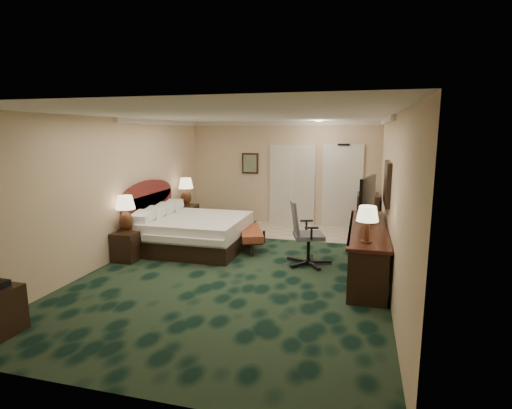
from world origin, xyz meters
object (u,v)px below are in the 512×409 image
(nightstand_far, at_px, (186,217))
(lamp_far, at_px, (186,192))
(lamp_near, at_px, (126,213))
(desk, at_px, (367,250))
(bed_bench, at_px, (251,239))
(desk_chair, at_px, (309,233))
(nightstand_near, at_px, (128,246))
(tv, at_px, (368,198))
(bed, at_px, (194,233))
(minibar, at_px, (367,214))

(nightstand_far, bearing_deg, lamp_far, -32.97)
(lamp_near, xyz_separation_m, desk, (4.46, 0.35, -0.48))
(nightstand_far, relative_size, lamp_far, 0.90)
(bed_bench, bearing_deg, desk_chair, -48.90)
(nightstand_near, height_order, lamp_far, lamp_far)
(bed_bench, height_order, tv, tv)
(bed, bearing_deg, desk_chair, -10.25)
(bed_bench, bearing_deg, minibar, 20.03)
(nightstand_far, distance_m, desk, 4.92)
(bed_bench, relative_size, tv, 1.21)
(lamp_far, bearing_deg, minibar, 10.06)
(nightstand_near, bearing_deg, desk, 5.26)
(desk, bearing_deg, nightstand_near, -174.74)
(lamp_far, xyz_separation_m, desk_chair, (3.34, -1.96, -0.36))
(bed_bench, xyz_separation_m, desk, (2.34, -0.93, 0.21))
(lamp_near, xyz_separation_m, desk_chair, (3.42, 0.57, -0.30))
(desk_chair, bearing_deg, lamp_far, 132.80)
(tv, height_order, desk_chair, tv)
(nightstand_near, distance_m, minibar, 5.59)
(nightstand_far, bearing_deg, minibar, 9.76)
(bed, xyz_separation_m, tv, (3.50, -0.01, 0.90))
(desk, xyz_separation_m, tv, (-0.02, 0.66, 0.81))
(nightstand_near, relative_size, bed_bench, 0.46)
(tv, relative_size, minibar, 1.06)
(nightstand_far, height_order, lamp_far, lamp_far)
(lamp_near, relative_size, desk_chair, 0.57)
(lamp_far, xyz_separation_m, desk, (4.37, -2.18, -0.54))
(lamp_near, bearing_deg, lamp_far, 88.08)
(nightstand_far, xyz_separation_m, desk_chair, (3.36, -1.98, 0.29))
(bed, height_order, lamp_near, lamp_near)
(tv, bearing_deg, lamp_near, -153.29)
(nightstand_near, distance_m, bed_bench, 2.47)
(lamp_far, distance_m, tv, 4.62)
(minibar, bearing_deg, nightstand_near, -142.93)
(bed, height_order, nightstand_far, bed)
(lamp_near, bearing_deg, minibar, 36.41)
(bed_bench, bearing_deg, nightstand_near, -167.96)
(desk, relative_size, minibar, 3.02)
(bed, distance_m, desk_chair, 2.54)
(nightstand_far, bearing_deg, bed_bench, -31.70)
(lamp_far, bearing_deg, bed_bench, -31.69)
(nightstand_far, relative_size, desk, 0.21)
(bed, relative_size, lamp_far, 3.05)
(nightstand_far, height_order, minibar, minibar)
(bed, bearing_deg, lamp_far, 119.52)
(bed_bench, bearing_deg, desk, -42.11)
(lamp_near, height_order, desk, lamp_near)
(nightstand_near, relative_size, lamp_far, 0.81)
(lamp_far, bearing_deg, lamp_near, -91.92)
(minibar, bearing_deg, desk_chair, -111.30)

